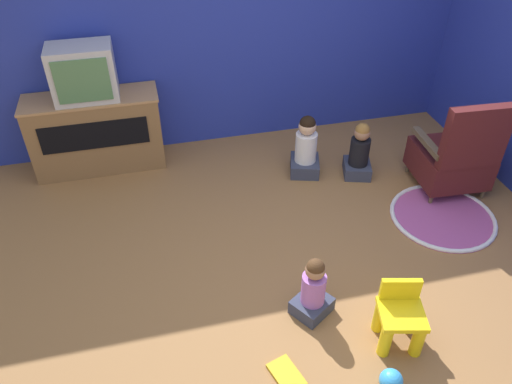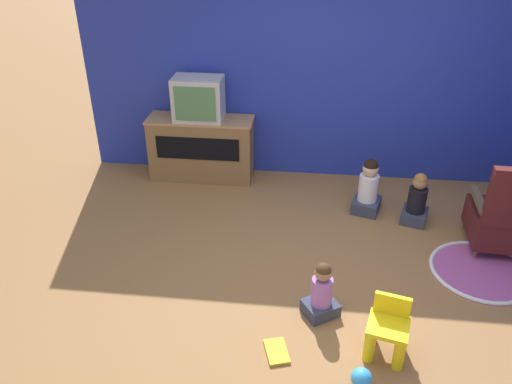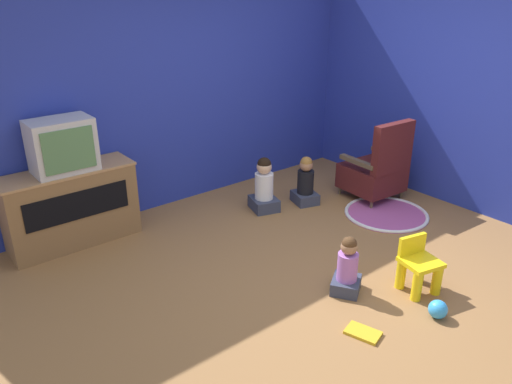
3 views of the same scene
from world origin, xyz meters
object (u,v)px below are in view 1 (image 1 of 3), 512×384
(black_armchair, at_px, (455,157))
(child_watching_right, at_px, (359,153))
(child_watching_left, at_px, (306,149))
(yellow_kid_chair, at_px, (400,319))
(television, at_px, (83,73))
(toy_ball, at_px, (391,380))
(tv_cabinet, at_px, (97,132))
(child_watching_center, at_px, (313,290))
(book, at_px, (286,375))

(black_armchair, relative_size, child_watching_right, 1.70)
(child_watching_left, bearing_deg, yellow_kid_chair, -163.85)
(child_watching_left, distance_m, child_watching_right, 0.52)
(yellow_kid_chair, bearing_deg, television, 140.20)
(child_watching_right, bearing_deg, toy_ball, 179.20)
(tv_cabinet, height_order, child_watching_center, tv_cabinet)
(yellow_kid_chair, distance_m, child_watching_center, 0.60)
(tv_cabinet, relative_size, yellow_kid_chair, 2.71)
(black_armchair, xyz_separation_m, toy_ball, (-1.45, -1.79, -0.28))
(black_armchair, xyz_separation_m, child_watching_center, (-1.73, -1.10, -0.13))
(toy_ball, relative_size, book, 0.51)
(black_armchair, distance_m, child_watching_center, 2.06)
(child_watching_left, height_order, toy_ball, child_watching_left)
(tv_cabinet, height_order, yellow_kid_chair, tv_cabinet)
(child_watching_left, relative_size, child_watching_right, 1.09)
(child_watching_right, xyz_separation_m, book, (-1.31, -1.98, -0.23))
(television, relative_size, child_watching_left, 0.91)
(tv_cabinet, relative_size, child_watching_center, 2.45)
(child_watching_right, bearing_deg, yellow_kid_chair, -178.20)
(child_watching_right, bearing_deg, child_watching_center, 163.87)
(tv_cabinet, bearing_deg, yellow_kid_chair, -53.73)
(tv_cabinet, relative_size, child_watching_left, 2.01)
(black_armchair, xyz_separation_m, child_watching_right, (-0.75, 0.42, -0.11))
(yellow_kid_chair, height_order, toy_ball, yellow_kid_chair)
(black_armchair, bearing_deg, book, 40.80)
(television, xyz_separation_m, child_watching_left, (1.95, -0.58, -0.74))
(tv_cabinet, height_order, black_armchair, black_armchair)
(child_watching_left, bearing_deg, child_watching_center, -179.89)
(child_watching_right, relative_size, book, 1.98)
(yellow_kid_chair, height_order, child_watching_center, child_watching_center)
(tv_cabinet, relative_size, black_armchair, 1.29)
(yellow_kid_chair, height_order, child_watching_right, child_watching_right)
(book, bearing_deg, child_watching_center, -52.20)
(black_armchair, distance_m, child_watching_right, 0.86)
(toy_ball, bearing_deg, book, 159.32)
(yellow_kid_chair, bearing_deg, toy_ball, -107.24)
(child_watching_center, bearing_deg, child_watching_left, 40.79)
(tv_cabinet, distance_m, child_watching_left, 2.04)
(child_watching_center, xyz_separation_m, child_watching_right, (0.99, 1.52, 0.03))
(television, bearing_deg, yellow_kid_chair, -53.53)
(television, relative_size, yellow_kid_chair, 1.23)
(child_watching_center, xyz_separation_m, book, (-0.32, -0.46, -0.21))
(child_watching_left, distance_m, child_watching_center, 1.75)
(black_armchair, relative_size, child_watching_left, 1.55)
(tv_cabinet, bearing_deg, child_watching_center, -57.46)
(child_watching_left, xyz_separation_m, book, (-0.82, -2.14, -0.26))
(toy_ball, bearing_deg, child_watching_right, 72.28)
(child_watching_center, bearing_deg, toy_ball, -100.36)
(child_watching_left, xyz_separation_m, child_watching_right, (0.49, -0.16, -0.02))
(child_watching_right, bearing_deg, tv_cabinet, 89.68)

